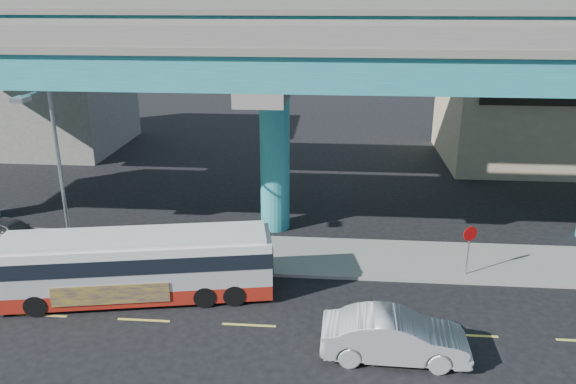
# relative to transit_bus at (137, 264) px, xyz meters

# --- Properties ---
(ground) EXTENTS (120.00, 120.00, 0.00)m
(ground) POSITION_rel_transit_bus_xyz_m (4.68, -1.36, -1.50)
(ground) COLOR black
(ground) RESTS_ON ground
(sidewalk) EXTENTS (70.00, 4.00, 0.15)m
(sidewalk) POSITION_rel_transit_bus_xyz_m (4.68, 4.14, -1.42)
(sidewalk) COLOR gray
(sidewalk) RESTS_ON ground
(lane_markings) EXTENTS (58.00, 0.12, 0.01)m
(lane_markings) POSITION_rel_transit_bus_xyz_m (4.68, -1.66, -1.49)
(lane_markings) COLOR #D8C64C
(lane_markings) RESTS_ON ground
(viaduct) EXTENTS (52.00, 12.40, 11.70)m
(viaduct) POSITION_rel_transit_bus_xyz_m (4.68, 7.75, 7.64)
(viaduct) COLOR teal
(viaduct) RESTS_ON ground
(building_beige) EXTENTS (14.00, 10.23, 7.00)m
(building_beige) POSITION_rel_transit_bus_xyz_m (22.68, 21.63, 2.01)
(building_beige) COLOR tan
(building_beige) RESTS_ON ground
(building_concrete) EXTENTS (12.00, 10.00, 9.00)m
(building_concrete) POSITION_rel_transit_bus_xyz_m (-15.32, 22.64, 3.00)
(building_concrete) COLOR gray
(building_concrete) RESTS_ON ground
(transit_bus) EXTENTS (10.88, 4.24, 2.73)m
(transit_bus) POSITION_rel_transit_bus_xyz_m (0.00, 0.00, 0.00)
(transit_bus) COLOR maroon
(transit_bus) RESTS_ON ground
(sedan) EXTENTS (1.95, 4.97, 1.61)m
(sedan) POSITION_rel_transit_bus_xyz_m (9.82, -3.15, -0.69)
(sedan) COLOR #B1B1B6
(sedan) RESTS_ON ground
(parked_car) EXTENTS (3.55, 4.47, 1.24)m
(parked_car) POSITION_rel_transit_bus_xyz_m (-7.76, 4.23, -0.73)
(parked_car) COLOR #333238
(parked_car) RESTS_ON sidewalk
(street_lamp) EXTENTS (0.50, 2.59, 8.00)m
(street_lamp) POSITION_rel_transit_bus_xyz_m (-4.04, 2.08, 3.83)
(street_lamp) COLOR gray
(street_lamp) RESTS_ON sidewalk
(stop_sign) EXTENTS (0.64, 0.27, 2.24)m
(stop_sign) POSITION_rel_transit_bus_xyz_m (13.45, 2.82, 0.24)
(stop_sign) COLOR gray
(stop_sign) RESTS_ON sidewalk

